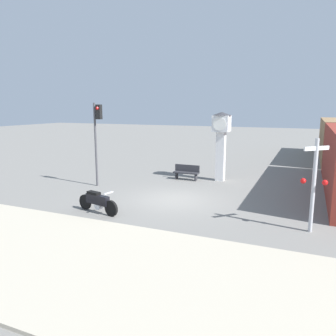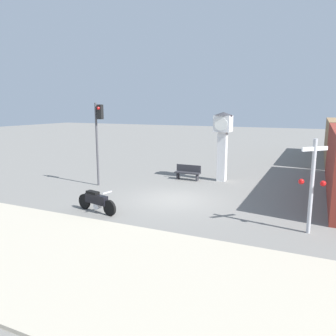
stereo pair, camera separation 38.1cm
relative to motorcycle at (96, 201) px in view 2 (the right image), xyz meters
name	(u,v)px [view 2 (the right image)]	position (x,y,z in m)	size (l,w,h in m)	color
ground_plane	(174,200)	(2.28, 3.13, -0.48)	(120.00, 120.00, 0.00)	slate
sidewalk_strip	(77,260)	(2.28, -4.00, -0.43)	(36.00, 6.00, 0.10)	#B2A893
motorcycle	(96,201)	(0.00, 0.00, 0.00)	(2.24, 0.69, 1.00)	black
clock_tower	(223,135)	(3.24, 8.17, 2.29)	(1.16, 1.16, 4.17)	white
traffic_light	(98,130)	(-2.77, 4.06, 2.72)	(0.50, 0.35, 4.69)	#47474C
railroad_crossing_signal	(312,182)	(8.37, 1.23, 1.38)	(0.90, 0.82, 3.40)	#B7B7BC
bench	(188,172)	(1.26, 7.58, 0.01)	(1.60, 0.44, 0.92)	#2D2D33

